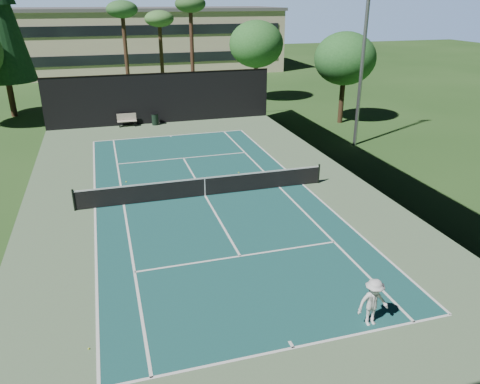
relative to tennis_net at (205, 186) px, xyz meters
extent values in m
plane|color=#264C1C|center=(0.00, 0.00, -0.56)|extent=(160.00, 160.00, 0.00)
cube|color=#5C7A55|center=(0.00, 0.00, -0.55)|extent=(18.00, 32.00, 0.01)
cube|color=#184F4D|center=(0.00, 0.00, -0.55)|extent=(10.97, 23.77, 0.01)
cube|color=white|center=(0.00, -11.88, -0.54)|extent=(10.97, 0.10, 0.01)
cube|color=white|center=(0.00, 11.88, -0.54)|extent=(10.97, 0.10, 0.01)
cube|color=white|center=(0.00, -6.40, -0.54)|extent=(8.23, 0.10, 0.01)
cube|color=white|center=(0.00, 6.40, -0.54)|extent=(8.23, 0.10, 0.01)
cube|color=white|center=(-5.49, 0.00, -0.54)|extent=(0.10, 23.77, 0.01)
cube|color=white|center=(5.49, 0.00, -0.54)|extent=(0.10, 23.77, 0.01)
cube|color=white|center=(-4.12, 0.00, -0.54)|extent=(0.10, 23.77, 0.01)
cube|color=white|center=(4.12, 0.00, -0.54)|extent=(0.10, 23.77, 0.01)
cube|color=white|center=(0.00, 0.00, -0.54)|extent=(0.10, 12.80, 0.01)
cube|color=white|center=(0.00, -11.73, -0.54)|extent=(0.10, 0.30, 0.01)
cube|color=white|center=(0.00, 11.73, -0.54)|extent=(0.10, 0.30, 0.01)
cylinder|color=black|center=(-6.40, 0.00, -0.01)|extent=(0.10, 0.10, 1.10)
cylinder|color=black|center=(6.40, 0.00, -0.01)|extent=(0.10, 0.10, 1.10)
cube|color=black|center=(0.00, 0.00, -0.06)|extent=(12.80, 0.02, 0.92)
cube|color=white|center=(0.00, 0.00, 0.43)|extent=(12.80, 0.04, 0.07)
cube|color=white|center=(0.00, 0.00, -0.06)|extent=(0.05, 0.03, 0.92)
cube|color=black|center=(0.00, 16.00, 1.44)|extent=(18.00, 0.04, 4.00)
cube|color=black|center=(9.00, 0.00, 1.44)|extent=(0.04, 32.00, 4.00)
cube|color=black|center=(-9.00, 0.00, 1.44)|extent=(0.04, 32.00, 4.00)
cube|color=black|center=(0.00, 16.00, 3.44)|extent=(18.00, 0.06, 0.06)
imported|color=silver|center=(2.75, -11.54, 0.25)|extent=(1.05, 0.61, 1.62)
sphere|color=#C9E233|center=(-5.74, -10.23, -0.53)|extent=(0.06, 0.06, 0.06)
sphere|color=#D5F637|center=(-0.97, 1.80, -0.52)|extent=(0.07, 0.07, 0.07)
sphere|color=#C5DB31|center=(2.63, 2.75, -0.52)|extent=(0.08, 0.08, 0.08)
sphere|color=#D3ED35|center=(-3.79, 3.12, -0.52)|extent=(0.07, 0.07, 0.07)
cube|color=beige|center=(-2.87, 15.56, -0.11)|extent=(1.50, 0.45, 0.05)
cube|color=#BCAF9C|center=(-2.87, 15.76, 0.19)|extent=(1.50, 0.06, 0.55)
cube|color=black|center=(-3.47, 15.56, -0.35)|extent=(0.06, 0.40, 0.42)
cube|color=black|center=(-2.27, 15.56, -0.35)|extent=(0.06, 0.40, 0.42)
cylinder|color=black|center=(-0.67, 15.47, -0.11)|extent=(0.52, 0.52, 0.90)
cylinder|color=black|center=(-0.67, 15.47, 0.36)|extent=(0.56, 0.56, 0.05)
cylinder|color=#442C1D|center=(-12.00, 22.00, 1.24)|extent=(0.50, 0.50, 3.60)
cylinder|color=#4A301F|center=(-2.00, 24.00, 3.72)|extent=(0.36, 0.36, 8.55)
ellipsoid|color=#2E622C|center=(-2.00, 24.00, 7.99)|extent=(2.80, 2.80, 1.54)
cylinder|color=#48341F|center=(1.50, 26.00, 3.27)|extent=(0.36, 0.36, 7.65)
ellipsoid|color=#3E7233|center=(1.50, 26.00, 7.09)|extent=(2.80, 2.80, 1.54)
cylinder|color=#482C1F|center=(4.00, 23.00, 3.94)|extent=(0.36, 0.36, 9.00)
ellipsoid|color=#2F5A28|center=(4.00, 23.00, 8.44)|extent=(2.80, 2.80, 1.54)
cylinder|color=#4B3420|center=(10.00, 22.00, 1.20)|extent=(0.40, 0.40, 3.52)
ellipsoid|color=#276427|center=(10.00, 22.00, 4.88)|extent=(5.12, 5.12, 4.35)
cylinder|color=#3F2B1B|center=(14.00, 12.00, 1.09)|extent=(0.40, 0.40, 3.30)
ellipsoid|color=#256026|center=(14.00, 12.00, 4.54)|extent=(4.80, 4.80, 4.08)
cube|color=beige|center=(0.00, 46.00, 3.44)|extent=(40.00, 12.00, 8.00)
cube|color=#59595B|center=(0.00, 46.00, 7.54)|extent=(40.50, 12.50, 0.40)
cube|color=black|center=(0.00, 39.95, 1.84)|extent=(38.00, 0.15, 1.20)
cube|color=black|center=(0.00, 39.95, 5.24)|extent=(38.00, 0.15, 1.20)
cylinder|color=#95979D|center=(12.00, 6.00, 5.44)|extent=(0.24, 0.24, 12.00)
camera|label=1|loc=(-4.57, -21.86, 8.92)|focal=35.00mm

